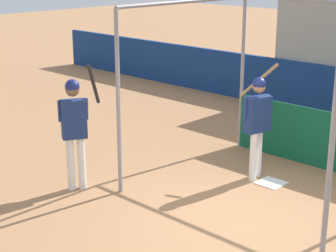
{
  "coord_description": "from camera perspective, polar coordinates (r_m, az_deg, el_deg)",
  "views": [
    {
      "loc": [
        4.43,
        -6.19,
        3.8
      ],
      "look_at": [
        -1.8,
        0.37,
        1.04
      ],
      "focal_mm": 60.0,
      "sensor_mm": 36.0,
      "label": 1
    }
  ],
  "objects": [
    {
      "name": "ground_plane",
      "position": [
        8.51,
        7.22,
        -9.71
      ],
      "size": [
        60.0,
        60.0,
        0.0
      ],
      "primitive_type": "plane",
      "color": "#A8754C"
    },
    {
      "name": "batting_cage",
      "position": [
        9.96,
        13.86,
        1.76
      ],
      "size": [
        3.78,
        3.39,
        3.07
      ],
      "color": "gray",
      "rests_on": "ground"
    },
    {
      "name": "home_plate",
      "position": [
        9.97,
        10.44,
        -5.71
      ],
      "size": [
        0.44,
        0.44,
        0.02
      ],
      "color": "white",
      "rests_on": "ground"
    },
    {
      "name": "player_batter",
      "position": [
        9.79,
        9.08,
        0.84
      ],
      "size": [
        0.58,
        0.97,
        1.97
      ],
      "rotation": [
        0.0,
        0.0,
        1.32
      ],
      "color": "white",
      "rests_on": "ground"
    },
    {
      "name": "player_waiting",
      "position": [
        9.33,
        -9.47,
        0.3
      ],
      "size": [
        0.55,
        0.77,
        2.16
      ],
      "rotation": [
        0.0,
        0.0,
        1.06
      ],
      "color": "white",
      "rests_on": "ground"
    }
  ]
}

